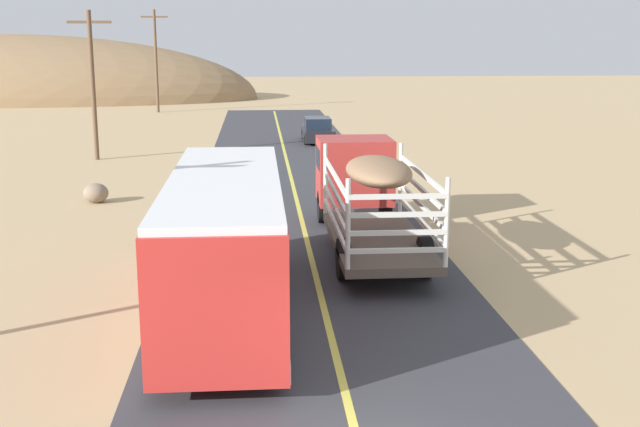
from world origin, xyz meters
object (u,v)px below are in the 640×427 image
Objects in this scene: livestock_truck at (363,182)px; power_pole_far at (156,58)px; car_far at (318,131)px; boulder_mid_field at (96,193)px; bus at (226,241)px; power_pole_mid at (93,80)px.

power_pole_far reaches higher than livestock_truck.
boulder_mid_field is (-9.95, -17.66, -0.31)m from car_far.
bus is 1.31× the size of power_pole_mid.
power_pole_far reaches higher than bus.
boulder_mid_field is at bearing 146.79° from livestock_truck.
power_pole_far reaches higher than power_pole_mid.
power_pole_far is at bearing 93.15° from boulder_mid_field.
car_far is 20.27m from boulder_mid_field.
livestock_truck is 0.97× the size of bus.
power_pole_far is (-7.62, 51.62, 2.80)m from bus.
livestock_truck is 1.14× the size of power_pole_far.
boulder_mid_field is (2.12, -38.42, -4.17)m from power_pole_far.
livestock_truck is 23.94m from car_far.
power_pole_mid reaches higher than bus.
power_pole_mid reaches higher than boulder_mid_field.
boulder_mid_field is (2.12, -11.38, -3.71)m from power_pole_mid.
livestock_truck is at bearing -56.50° from power_pole_mid.
livestock_truck is at bearing -33.21° from boulder_mid_field.
bus is 10.45× the size of boulder_mid_field.
bus is at bearing -67.34° from boulder_mid_field.
boulder_mid_field is at bearing -86.85° from power_pole_far.
boulder_mid_field is (-5.51, 13.20, -1.37)m from bus.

